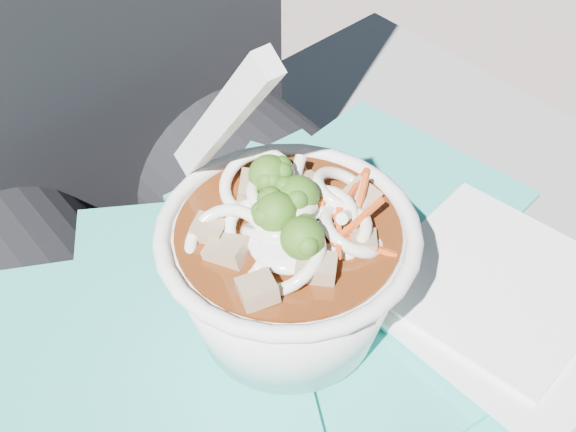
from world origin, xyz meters
TOP-DOWN VIEW (x-y plane):
  - lap at (0.00, 0.00)m, footprint 0.36×0.48m
  - person_body at (0.00, 0.09)m, footprint 0.34×0.94m
  - plastic_bag at (0.02, 0.01)m, footprint 0.40×0.35m
  - napkins at (0.11, -0.07)m, footprint 0.14×0.16m
  - udon_bowl at (-0.00, 0.00)m, footprint 0.14×0.15m

SIDE VIEW (x-z plane):
  - lap at x=0.00m, z-range 0.46..0.63m
  - person_body at x=0.00m, z-range 0.06..1.07m
  - plastic_bag at x=0.02m, z-range 0.63..0.64m
  - napkins at x=0.11m, z-range 0.64..0.65m
  - udon_bowl at x=0.00m, z-range 0.60..0.78m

